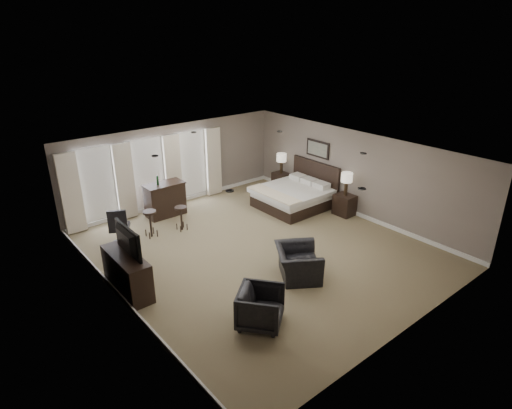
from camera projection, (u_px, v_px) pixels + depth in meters
room at (260, 204)px, 10.72m from camera, size 7.60×8.60×2.64m
window_bay at (149, 175)px, 13.10m from camera, size 5.25×0.20×2.30m
bed at (291, 188)px, 13.56m from camera, size 2.10×2.00×1.34m
nightstand_near at (344, 205)px, 13.18m from camera, size 0.49×0.59×0.65m
nightstand_far at (281, 181)px, 15.26m from camera, size 0.45×0.56×0.61m
lamp_near at (346, 184)px, 12.92m from camera, size 0.35×0.35×0.71m
lamp_far at (281, 163)px, 15.00m from camera, size 0.34×0.34×0.71m
wall_art at (318, 149)px, 13.80m from camera, size 0.04×0.96×0.56m
dresser at (127, 273)px, 9.30m from camera, size 0.50×1.56×0.90m
tv at (124, 252)px, 9.09m from camera, size 0.65×1.13×0.15m
armchair_near at (298, 258)px, 9.84m from camera, size 1.22×1.33×0.98m
armchair_far at (261, 306)px, 8.25m from camera, size 1.15×1.14×0.87m
bar_counter at (165, 199)px, 13.07m from camera, size 1.20×0.62×1.05m
bar_stool_left at (151, 224)px, 11.77m from camera, size 0.47×0.47×0.77m
bar_stool_right at (181, 218)px, 12.17m from camera, size 0.43×0.43×0.72m
desk_chair at (120, 226)px, 11.27m from camera, size 0.76×0.76×1.10m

